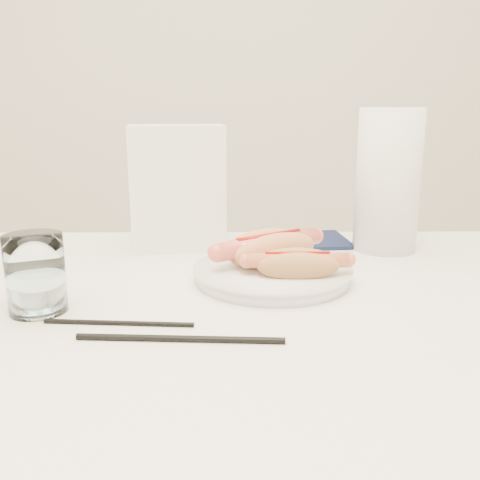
{
  "coord_description": "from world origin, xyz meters",
  "views": [
    {
      "loc": [
        0.05,
        -0.7,
        1.01
      ],
      "look_at": [
        0.06,
        0.05,
        0.82
      ],
      "focal_mm": 39.22,
      "sensor_mm": 36.0,
      "label": 1
    }
  ],
  "objects_px": {
    "paper_towel_roll": "(388,180)",
    "water_glass": "(36,274)",
    "hotdog_left": "(269,249)",
    "table": "(198,336)",
    "plate": "(272,275)",
    "napkin_box": "(178,188)",
    "hotdog_right": "(297,264)"
  },
  "relations": [
    {
      "from": "paper_towel_roll",
      "to": "water_glass",
      "type": "bearing_deg",
      "value": -150.23
    },
    {
      "from": "water_glass",
      "to": "hotdog_left",
      "type": "bearing_deg",
      "value": 25.52
    },
    {
      "from": "table",
      "to": "paper_towel_roll",
      "type": "bearing_deg",
      "value": 37.29
    },
    {
      "from": "plate",
      "to": "water_glass",
      "type": "xyz_separation_m",
      "value": [
        -0.32,
        -0.12,
        0.04
      ]
    },
    {
      "from": "table",
      "to": "napkin_box",
      "type": "bearing_deg",
      "value": 100.81
    },
    {
      "from": "hotdog_right",
      "to": "plate",
      "type": "bearing_deg",
      "value": 127.41
    },
    {
      "from": "napkin_box",
      "to": "paper_towel_roll",
      "type": "relative_size",
      "value": 0.88
    },
    {
      "from": "plate",
      "to": "hotdog_left",
      "type": "bearing_deg",
      "value": 98.08
    },
    {
      "from": "table",
      "to": "paper_towel_roll",
      "type": "distance_m",
      "value": 0.46
    },
    {
      "from": "table",
      "to": "napkin_box",
      "type": "distance_m",
      "value": 0.33
    },
    {
      "from": "hotdog_left",
      "to": "water_glass",
      "type": "height_order",
      "value": "water_glass"
    },
    {
      "from": "hotdog_left",
      "to": "hotdog_right",
      "type": "distance_m",
      "value": 0.08
    },
    {
      "from": "water_glass",
      "to": "paper_towel_roll",
      "type": "relative_size",
      "value": 0.4
    },
    {
      "from": "table",
      "to": "hotdog_right",
      "type": "relative_size",
      "value": 8.05
    },
    {
      "from": "water_glass",
      "to": "napkin_box",
      "type": "distance_m",
      "value": 0.36
    },
    {
      "from": "hotdog_left",
      "to": "hotdog_right",
      "type": "relative_size",
      "value": 1.18
    },
    {
      "from": "paper_towel_roll",
      "to": "table",
      "type": "bearing_deg",
      "value": -142.71
    },
    {
      "from": "plate",
      "to": "hotdog_left",
      "type": "distance_m",
      "value": 0.04
    },
    {
      "from": "napkin_box",
      "to": "paper_towel_roll",
      "type": "height_order",
      "value": "paper_towel_roll"
    },
    {
      "from": "hotdog_left",
      "to": "napkin_box",
      "type": "xyz_separation_m",
      "value": [
        -0.16,
        0.18,
        0.07
      ]
    },
    {
      "from": "paper_towel_roll",
      "to": "plate",
      "type": "bearing_deg",
      "value": -140.31
    },
    {
      "from": "hotdog_right",
      "to": "table",
      "type": "bearing_deg",
      "value": -169.9
    },
    {
      "from": "plate",
      "to": "hotdog_left",
      "type": "relative_size",
      "value": 1.34
    },
    {
      "from": "hotdog_left",
      "to": "water_glass",
      "type": "bearing_deg",
      "value": 172.01
    },
    {
      "from": "hotdog_right",
      "to": "napkin_box",
      "type": "relative_size",
      "value": 0.65
    },
    {
      "from": "hotdog_left",
      "to": "plate",
      "type": "bearing_deg",
      "value": -115.43
    },
    {
      "from": "hotdog_right",
      "to": "water_glass",
      "type": "xyz_separation_m",
      "value": [
        -0.35,
        -0.08,
        0.01
      ]
    },
    {
      "from": "table",
      "to": "napkin_box",
      "type": "xyz_separation_m",
      "value": [
        -0.05,
        0.27,
        0.17
      ]
    },
    {
      "from": "water_glass",
      "to": "paper_towel_roll",
      "type": "bearing_deg",
      "value": 29.77
    },
    {
      "from": "water_glass",
      "to": "hotdog_right",
      "type": "bearing_deg",
      "value": 13.06
    },
    {
      "from": "plate",
      "to": "water_glass",
      "type": "distance_m",
      "value": 0.34
    },
    {
      "from": "water_glass",
      "to": "table",
      "type": "bearing_deg",
      "value": 14.51
    }
  ]
}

